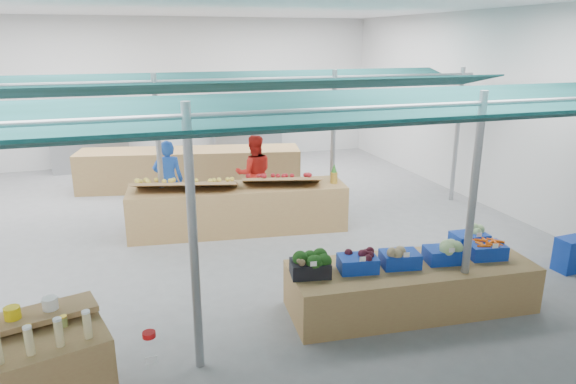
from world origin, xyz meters
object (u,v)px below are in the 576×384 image
crate_stack (571,254)px  vendor_right (254,173)px  veg_counter (410,286)px  vendor_left (168,180)px  fruit_counter (239,209)px

crate_stack → vendor_right: size_ratio=0.34×
veg_counter → vendor_right: size_ratio=2.02×
veg_counter → vendor_left: vendor_left is taller
crate_stack → vendor_left: vendor_left is taller
vendor_left → crate_stack: bearing=149.6°
veg_counter → crate_stack: 3.09m
fruit_counter → veg_counter: bearing=-59.5°
fruit_counter → vendor_right: size_ratio=2.50×
vendor_left → vendor_right: 1.80m
crate_stack → vendor_left: bearing=142.3°
veg_counter → vendor_right: (-0.98, 4.78, 0.50)m
fruit_counter → crate_stack: bearing=-29.0°
veg_counter → crate_stack: (3.08, 0.25, -0.05)m
veg_counter → vendor_right: 4.91m
veg_counter → vendor_left: size_ratio=2.02×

